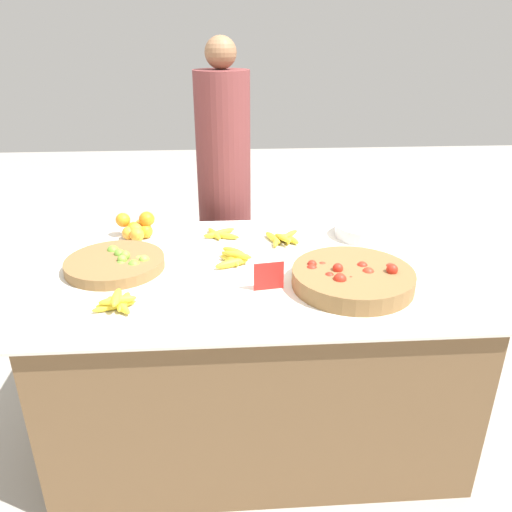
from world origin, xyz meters
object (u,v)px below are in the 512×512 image
Objects in this scene: metal_bowl at (364,230)px; lime_bowl at (116,263)px; vendor_person at (225,204)px; price_sign at (269,276)px; tomato_basket at (352,278)px.

lime_bowl is at bearing -165.69° from metal_bowl.
price_sign is at bearing -81.54° from vendor_person.
vendor_person is at bearing 140.29° from metal_bowl.
price_sign is 0.07× the size of vendor_person.
vendor_person is (-0.49, 1.08, -0.04)m from tomato_basket.
metal_bowl is 0.88m from vendor_person.
tomato_basket is at bearing -8.20° from price_sign.
vendor_person is at bearing 89.91° from price_sign.
price_sign is (-0.33, -0.00, 0.02)m from tomato_basket.
lime_bowl is 1.47× the size of metal_bowl.
tomato_basket is at bearing -109.81° from metal_bowl.
vendor_person reaches higher than price_sign.
metal_bowl is (0.19, 0.52, -0.01)m from tomato_basket.
price_sign is (0.63, -0.23, 0.03)m from lime_bowl.
price_sign reaches higher than metal_bowl.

